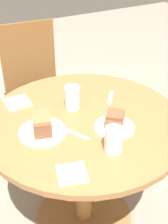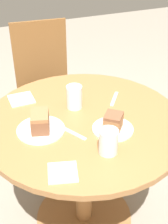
% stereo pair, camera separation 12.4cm
% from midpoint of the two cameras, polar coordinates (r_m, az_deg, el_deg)
% --- Properties ---
extents(ground_plane, '(8.00, 8.00, 0.00)m').
position_cam_midpoint_polar(ground_plane, '(2.10, -1.79, -18.80)').
color(ground_plane, gray).
extents(table, '(1.01, 1.01, 0.77)m').
position_cam_midpoint_polar(table, '(1.69, -2.11, -7.19)').
color(table, '#9E6B3D').
rests_on(table, ground_plane).
extents(chair, '(0.46, 0.45, 0.99)m').
position_cam_midpoint_polar(chair, '(2.37, -10.42, 3.84)').
color(chair, brown).
rests_on(chair, ground_plane).
extents(plate_near, '(0.23, 0.23, 0.01)m').
position_cam_midpoint_polar(plate_near, '(1.48, -9.97, -3.71)').
color(plate_near, white).
rests_on(plate_near, table).
extents(plate_far, '(0.20, 0.20, 0.01)m').
position_cam_midpoint_polar(plate_far, '(1.50, 3.20, -2.87)').
color(plate_far, white).
rests_on(plate_far, table).
extents(cake_slice_near, '(0.11, 0.14, 0.09)m').
position_cam_midpoint_polar(cake_slice_near, '(1.46, -10.15, -2.17)').
color(cake_slice_near, brown).
rests_on(cake_slice_near, plate_near).
extents(cake_slice_far, '(0.12, 0.12, 0.08)m').
position_cam_midpoint_polar(cake_slice_far, '(1.47, 3.26, -1.50)').
color(cake_slice_far, '#9E6B42').
rests_on(cake_slice_far, plate_far).
extents(glass_lemonade, '(0.08, 0.08, 0.11)m').
position_cam_midpoint_polar(glass_lemonade, '(1.34, 2.70, -5.41)').
color(glass_lemonade, silver).
rests_on(glass_lemonade, table).
extents(glass_water, '(0.08, 0.08, 0.12)m').
position_cam_midpoint_polar(glass_water, '(1.62, -4.33, 2.41)').
color(glass_water, silver).
rests_on(glass_water, table).
extents(napkin_stack, '(0.13, 0.13, 0.01)m').
position_cam_midpoint_polar(napkin_stack, '(1.74, -14.12, 1.66)').
color(napkin_stack, silver).
rests_on(napkin_stack, table).
extents(fork, '(0.10, 0.17, 0.00)m').
position_cam_midpoint_polar(fork, '(1.47, -4.49, -3.82)').
color(fork, silver).
rests_on(fork, table).
extents(spoon, '(0.11, 0.13, 0.00)m').
position_cam_midpoint_polar(spoon, '(1.73, 2.86, 2.64)').
color(spoon, silver).
rests_on(spoon, table).
extents(napkin_side, '(0.14, 0.14, 0.01)m').
position_cam_midpoint_polar(napkin_side, '(1.26, -5.08, -11.26)').
color(napkin_side, silver).
rests_on(napkin_side, table).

